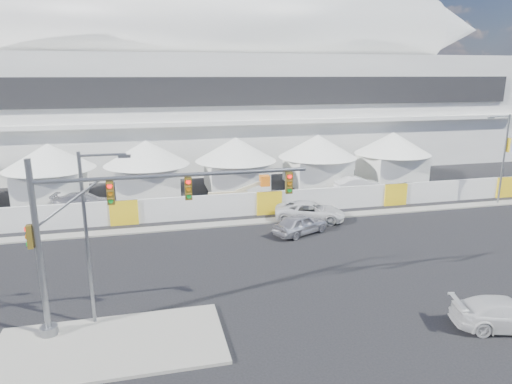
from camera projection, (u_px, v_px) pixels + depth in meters
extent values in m
plane|color=black|center=(232.00, 300.00, 24.41)|extent=(160.00, 160.00, 0.00)
cube|color=gray|center=(111.00, 345.00, 20.20)|extent=(10.00, 5.00, 0.15)
cube|color=gray|center=(426.00, 209.00, 40.71)|extent=(80.00, 1.20, 0.12)
cube|color=silver|center=(232.00, 109.00, 63.98)|extent=(80.00, 24.00, 14.00)
cube|color=black|center=(251.00, 91.00, 51.84)|extent=(68.00, 0.30, 3.20)
cube|color=silver|center=(252.00, 122.00, 52.49)|extent=(72.00, 0.80, 0.50)
cylinder|color=silver|center=(233.00, 26.00, 59.38)|extent=(57.60, 8.40, 8.40)
cylinder|color=silver|center=(248.00, 30.00, 59.94)|extent=(51.60, 6.80, 6.80)
cylinder|color=silver|center=(263.00, 33.00, 60.50)|extent=(45.60, 5.20, 5.20)
cone|color=silver|center=(453.00, 30.00, 66.80)|extent=(8.00, 7.60, 7.60)
cube|color=white|center=(52.00, 184.00, 43.65)|extent=(6.00, 6.00, 3.00)
cone|color=white|center=(48.00, 156.00, 42.97)|extent=(8.40, 8.40, 2.40)
cube|color=white|center=(148.00, 179.00, 45.70)|extent=(6.00, 6.00, 3.00)
cone|color=white|center=(146.00, 153.00, 45.02)|extent=(8.40, 8.40, 2.40)
cube|color=white|center=(236.00, 175.00, 47.75)|extent=(6.00, 6.00, 3.00)
cone|color=white|center=(236.00, 149.00, 47.07)|extent=(8.40, 8.40, 2.40)
cube|color=white|center=(317.00, 170.00, 49.80)|extent=(6.00, 6.00, 3.00)
cone|color=white|center=(318.00, 146.00, 49.12)|extent=(8.40, 8.40, 2.40)
cube|color=white|center=(391.00, 167.00, 51.85)|extent=(6.00, 6.00, 3.00)
cone|color=white|center=(393.00, 143.00, 51.17)|extent=(8.40, 8.40, 2.40)
cube|color=silver|center=(269.00, 203.00, 39.16)|extent=(70.00, 0.25, 2.00)
imported|color=#BDBCC1|center=(300.00, 224.00, 34.34)|extent=(3.57, 4.88, 1.54)
imported|color=silver|center=(310.00, 211.00, 37.38)|extent=(4.48, 6.28, 1.59)
imported|color=silver|center=(507.00, 314.00, 21.56)|extent=(3.34, 5.41, 1.46)
imported|color=silver|center=(358.00, 185.00, 46.40)|extent=(1.79, 4.82, 1.57)
imported|color=black|center=(413.00, 188.00, 45.60)|extent=(1.90, 4.00, 1.32)
imported|color=#BBBBC0|center=(84.00, 202.00, 40.31)|extent=(3.10, 5.64, 1.55)
cylinder|color=slate|center=(39.00, 251.00, 19.92)|extent=(0.27, 0.27, 8.18)
cylinder|color=slate|center=(49.00, 330.00, 20.90)|extent=(0.80, 0.80, 0.40)
cylinder|color=slate|center=(177.00, 175.00, 20.53)|extent=(12.20, 0.18, 0.18)
cube|color=#594714|center=(110.00, 193.00, 20.03)|extent=(0.32, 0.22, 1.05)
cube|color=#594714|center=(188.00, 189.00, 20.81)|extent=(0.32, 0.22, 1.05)
cube|color=#594714|center=(289.00, 183.00, 21.90)|extent=(0.32, 0.22, 1.05)
cube|color=#594714|center=(30.00, 237.00, 19.68)|extent=(0.22, 0.32, 1.05)
cylinder|color=gray|center=(87.00, 241.00, 21.01)|extent=(0.17, 0.17, 8.28)
cylinder|color=gray|center=(103.00, 155.00, 20.25)|extent=(2.02, 0.11, 0.11)
cube|color=gray|center=(124.00, 156.00, 20.48)|extent=(0.55, 0.23, 0.14)
cylinder|color=slate|center=(504.00, 160.00, 41.40)|extent=(0.17, 0.17, 8.28)
cylinder|color=slate|center=(500.00, 116.00, 40.18)|extent=(2.02, 0.11, 0.11)
cube|color=slate|center=(491.00, 118.00, 39.99)|extent=(0.55, 0.23, 0.14)
cube|color=yellow|center=(508.00, 145.00, 41.11)|extent=(0.03, 0.55, 1.29)
cube|color=orange|center=(216.00, 209.00, 39.22)|extent=(3.27, 1.56, 0.98)
cube|color=beige|center=(228.00, 193.00, 39.14)|extent=(3.41, 0.45, 0.31)
cube|color=beige|center=(250.00, 186.00, 39.45)|extent=(2.64, 0.37, 1.08)
cube|color=orange|center=(264.00, 180.00, 39.62)|extent=(0.84, 0.84, 0.89)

